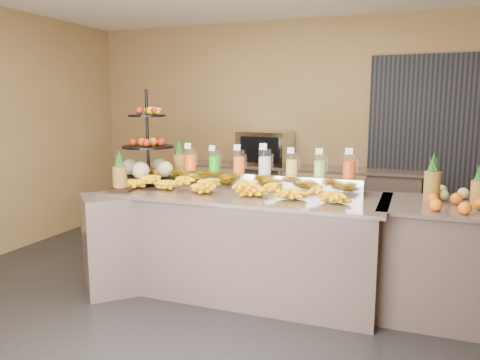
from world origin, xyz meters
The scene contains 20 objects.
ground centered at (0.00, 0.00, 0.00)m, with size 6.00×6.00×0.00m, color black.
room_envelope centered at (0.19, 0.79, 1.88)m, with size 6.04×5.02×2.82m.
buffet_counter centered at (-0.12, 0.26, 0.47)m, with size 2.75×1.25×0.93m.
right_counter centered at (1.70, 0.40, 0.47)m, with size 1.08×0.88×0.93m.
back_ledge centered at (0.00, 2.25, 0.47)m, with size 3.10×0.55×0.93m.
pitcher_tray centered at (0.10, 0.58, 1.01)m, with size 1.85×0.30×0.15m, color gray.
juice_pitcher_orange_a centered at (-0.68, 0.58, 1.17)m, with size 0.11×0.12×0.27m.
juice_pitcher_green centered at (-0.42, 0.58, 1.17)m, with size 0.11×0.11×0.26m.
juice_pitcher_orange_b centered at (-0.16, 0.58, 1.17)m, with size 0.11×0.12×0.27m.
juice_pitcher_milk centered at (0.10, 0.58, 1.18)m, with size 0.12×0.12×0.29m.
juice_pitcher_lemon centered at (0.36, 0.58, 1.17)m, with size 0.11×0.11×0.26m.
juice_pitcher_lime centered at (0.62, 0.58, 1.17)m, with size 0.11×0.11×0.26m.
juice_pitcher_orange_c centered at (0.88, 0.58, 1.17)m, with size 0.11×0.12×0.27m.
banana_heap centered at (-0.12, 0.22, 1.02)m, with size 2.19×0.20×0.18m.
fruit_stand centered at (-1.07, 0.50, 1.17)m, with size 0.81×0.81×0.94m.
condiment_caddy centered at (-1.08, -0.04, 0.94)m, with size 0.20×0.15×0.03m, color black.
pineapple_left_a centered at (-1.12, 0.00, 1.07)m, with size 0.13×0.13×0.38m.
pineapple_left_b centered at (-0.88, 0.72, 1.10)m, with size 0.15×0.15×0.43m.
right_fruit_pile centered at (1.71, 0.36, 1.01)m, with size 0.46×0.44×0.24m.
oven_warmer centered at (-0.43, 2.25, 1.15)m, with size 0.66×0.46×0.44m, color gray.
Camera 1 is at (1.43, -3.57, 1.72)m, focal length 35.00 mm.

